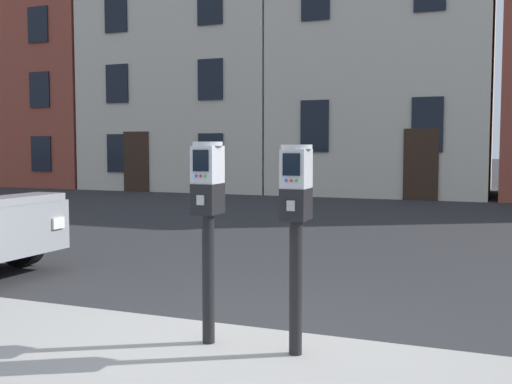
% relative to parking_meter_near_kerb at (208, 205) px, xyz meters
% --- Properties ---
extents(ground_plane, '(160.00, 160.00, 0.00)m').
position_rel_parking_meter_near_kerb_xyz_m(ground_plane, '(0.18, 0.29, -1.15)').
color(ground_plane, '#28282B').
extents(parking_meter_near_kerb, '(0.22, 0.26, 1.47)m').
position_rel_parking_meter_near_kerb_xyz_m(parking_meter_near_kerb, '(0.00, 0.00, 0.00)').
color(parking_meter_near_kerb, black).
rests_on(parking_meter_near_kerb, sidewalk_slab).
extents(parking_meter_twin_adjacent, '(0.22, 0.26, 1.45)m').
position_rel_parking_meter_near_kerb_xyz_m(parking_meter_twin_adjacent, '(0.67, -0.00, -0.01)').
color(parking_meter_twin_adjacent, black).
rests_on(parking_meter_twin_adjacent, sidewalk_slab).
extents(townhouse_orange_brick, '(8.92, 5.35, 9.54)m').
position_rel_parking_meter_near_kerb_xyz_m(townhouse_orange_brick, '(-17.06, 17.13, 3.62)').
color(townhouse_orange_brick, brown).
rests_on(townhouse_orange_brick, ground_plane).
extents(townhouse_brownstone, '(7.28, 6.95, 9.78)m').
position_rel_parking_meter_near_kerb_xyz_m(townhouse_brownstone, '(-8.85, 17.93, 3.74)').
color(townhouse_brownstone, beige).
rests_on(townhouse_brownstone, ground_plane).
extents(townhouse_cream_stone, '(6.78, 6.82, 12.07)m').
position_rel_parking_meter_near_kerb_xyz_m(townhouse_cream_stone, '(-1.75, 17.86, 4.89)').
color(townhouse_cream_stone, beige).
rests_on(townhouse_cream_stone, ground_plane).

